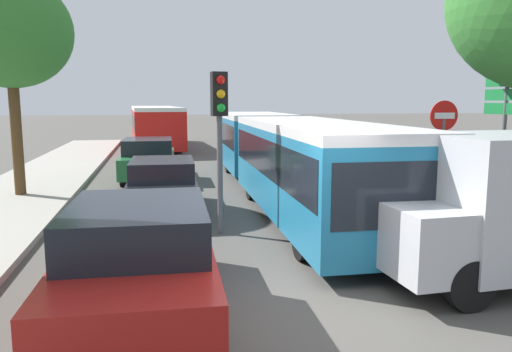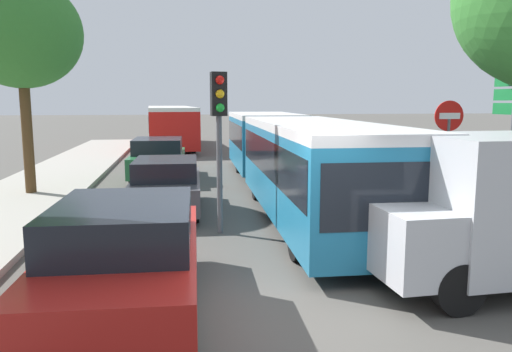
% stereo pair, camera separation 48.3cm
% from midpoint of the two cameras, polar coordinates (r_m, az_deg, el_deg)
% --- Properties ---
extents(ground_plane, '(200.00, 200.00, 0.00)m').
position_cam_midpoint_polar(ground_plane, '(6.94, 6.04, -15.35)').
color(ground_plane, '#4F4C47').
extents(kerb_strip_left, '(3.20, 34.77, 0.14)m').
position_cam_midpoint_polar(kerb_strip_left, '(19.19, -21.36, -0.23)').
color(kerb_strip_left, '#9E998E').
rests_on(kerb_strip_left, ground).
extents(articulated_bus, '(2.75, 15.75, 2.33)m').
position_cam_midpoint_polar(articulated_bus, '(14.95, 4.61, 2.93)').
color(articulated_bus, teal).
rests_on(articulated_bus, ground).
extents(city_bus_rear, '(3.20, 11.62, 2.47)m').
position_cam_midpoint_polar(city_bus_rear, '(30.93, -9.32, 5.90)').
color(city_bus_rear, red).
rests_on(city_bus_rear, ground).
extents(queued_car_red, '(1.98, 4.42, 1.52)m').
position_cam_midpoint_polar(queued_car_red, '(6.80, -12.68, -9.09)').
color(queued_car_red, '#B21E19').
rests_on(queued_car_red, ground).
extents(queued_car_graphite, '(1.79, 3.98, 1.37)m').
position_cam_midpoint_polar(queued_car_graphite, '(12.81, -9.12, -1.04)').
color(queued_car_graphite, '#47474C').
rests_on(queued_car_graphite, ground).
extents(queued_car_green, '(1.94, 4.33, 1.48)m').
position_cam_midpoint_polar(queued_car_green, '(18.32, -10.36, 1.98)').
color(queued_car_green, '#236638').
rests_on(queued_car_green, ground).
extents(traffic_light, '(0.35, 0.38, 3.40)m').
position_cam_midpoint_polar(traffic_light, '(10.42, -2.91, 6.86)').
color(traffic_light, '#56595E').
rests_on(traffic_light, ground).
extents(no_entry_sign, '(0.70, 0.08, 2.82)m').
position_cam_midpoint_polar(no_entry_sign, '(12.42, 22.10, 3.64)').
color(no_entry_sign, '#56595E').
rests_on(no_entry_sign, ground).
extents(tree_left_mid, '(3.40, 3.40, 6.27)m').
position_cam_midpoint_polar(tree_left_mid, '(15.85, -24.51, 14.37)').
color(tree_left_mid, '#51381E').
rests_on(tree_left_mid, ground).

